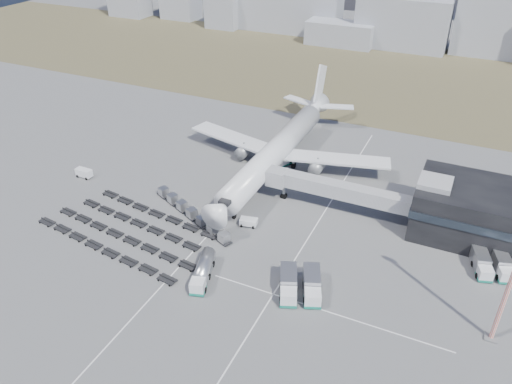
% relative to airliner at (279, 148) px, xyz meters
% --- Properties ---
extents(ground, '(420.00, 420.00, 0.00)m').
position_rel_airliner_xyz_m(ground, '(0.00, -32.38, -5.29)').
color(ground, '#565659').
rests_on(ground, ground).
extents(grass_strip, '(420.00, 90.00, 0.01)m').
position_rel_airliner_xyz_m(grass_strip, '(0.00, 77.62, -5.29)').
color(grass_strip, brown).
rests_on(grass_strip, ground).
extents(lane_markings, '(47.12, 110.00, 0.01)m').
position_rel_airliner_xyz_m(lane_markings, '(9.77, -29.38, -5.29)').
color(lane_markings, silver).
rests_on(lane_markings, ground).
extents(terminal, '(30.40, 16.40, 11.00)m').
position_rel_airliner_xyz_m(terminal, '(47.77, -8.41, -0.04)').
color(terminal, black).
rests_on(terminal, ground).
extents(jet_bridge, '(30.30, 3.80, 7.05)m').
position_rel_airliner_xyz_m(jet_bridge, '(15.90, -11.95, -0.24)').
color(jet_bridge, '#939399').
rests_on(jet_bridge, ground).
extents(airliner, '(51.59, 64.53, 17.62)m').
position_rel_airliner_xyz_m(airliner, '(0.00, 0.00, 0.00)').
color(airliner, silver).
rests_on(airliner, ground).
extents(skyline, '(295.80, 26.01, 25.19)m').
position_rel_airliner_xyz_m(skyline, '(29.43, 115.75, 5.96)').
color(skyline, '#9597A3').
rests_on(skyline, ground).
extents(fuel_tanker, '(5.24, 10.09, 3.17)m').
position_rel_airliner_xyz_m(fuel_tanker, '(3.37, -41.77, -3.71)').
color(fuel_tanker, silver).
rests_on(fuel_tanker, ground).
extents(pushback_tug, '(3.76, 2.59, 1.53)m').
position_rel_airliner_xyz_m(pushback_tug, '(3.74, -24.38, -4.53)').
color(pushback_tug, silver).
rests_on(pushback_tug, ground).
extents(utility_van, '(3.92, 1.85, 2.10)m').
position_rel_airliner_xyz_m(utility_van, '(-39.26, -23.10, -4.24)').
color(utility_van, silver).
rests_on(utility_van, ground).
extents(catering_truck, '(4.33, 5.90, 2.51)m').
position_rel_airliner_xyz_m(catering_truck, '(0.33, 1.48, -4.01)').
color(catering_truck, silver).
rests_on(catering_truck, ground).
extents(service_trucks_near, '(9.14, 9.87, 3.21)m').
position_rel_airliner_xyz_m(service_trucks_near, '(19.85, -38.16, -3.55)').
color(service_trucks_near, silver).
rests_on(service_trucks_near, ground).
extents(service_trucks_far, '(7.68, 8.43, 2.82)m').
position_rel_airliner_xyz_m(service_trucks_far, '(48.38, -18.91, -3.76)').
color(service_trucks_far, silver).
rests_on(service_trucks_far, ground).
extents(uld_row, '(23.10, 11.91, 1.91)m').
position_rel_airliner_xyz_m(uld_row, '(-7.90, -26.87, -4.15)').
color(uld_row, black).
rests_on(uld_row, ground).
extents(baggage_dollies, '(36.81, 20.25, 0.82)m').
position_rel_airliner_xyz_m(baggage_dollies, '(-16.72, -36.16, -4.88)').
color(baggage_dollies, black).
rests_on(baggage_dollies, ground).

